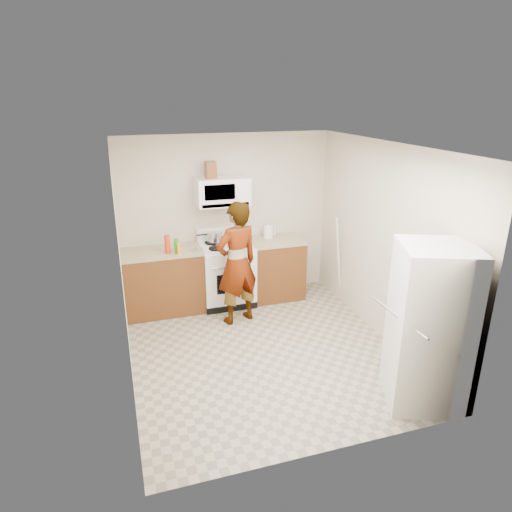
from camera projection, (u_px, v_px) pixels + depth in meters
name	position (u px, v px, depth m)	size (l,w,h in m)	color
floor	(264.00, 350.00, 5.72)	(3.60, 3.60, 0.00)	gray
back_wall	(227.00, 218.00, 6.90)	(3.20, 0.02, 2.50)	beige
right_wall	(384.00, 243.00, 5.74)	(0.02, 3.60, 2.50)	beige
cabinet_left	(163.00, 282.00, 6.61)	(1.12, 0.62, 0.90)	#5A3215
counter_left	(161.00, 252.00, 6.45)	(1.14, 0.64, 0.04)	tan
cabinet_right	(275.00, 269.00, 7.09)	(0.80, 0.62, 0.90)	#5A3215
counter_right	(275.00, 241.00, 6.94)	(0.82, 0.64, 0.04)	tan
gas_range	(226.00, 273.00, 6.85)	(0.76, 0.65, 1.13)	white
microwave	(222.00, 191.00, 6.56)	(0.76, 0.38, 0.40)	white
person	(237.00, 264.00, 6.17)	(0.63, 0.41, 1.72)	tan
fridge	(429.00, 327.00, 4.53)	(0.70, 0.70, 1.70)	beige
kettle	(268.00, 232.00, 6.99)	(0.15, 0.15, 0.18)	white
jug	(211.00, 170.00, 6.38)	(0.14, 0.14, 0.24)	brown
saucepan	(215.00, 237.00, 6.78)	(0.25, 0.25, 0.14)	silver
tray	(235.00, 244.00, 6.66)	(0.25, 0.16, 0.05)	silver
bottle_spray	(167.00, 244.00, 6.30)	(0.08, 0.08, 0.26)	red
bottle_hot_sauce	(179.00, 249.00, 6.27)	(0.05, 0.05, 0.16)	orange
bottle_green_cap	(176.00, 246.00, 6.33)	(0.06, 0.06, 0.21)	#21961B
pot_lid	(196.00, 249.00, 6.49)	(0.22, 0.22, 0.01)	white
broom	(339.00, 259.00, 6.85)	(0.03, 0.03, 1.37)	silver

